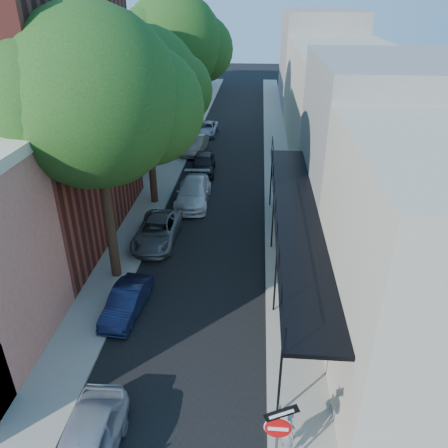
% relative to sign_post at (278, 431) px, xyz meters
% --- Properties ---
extents(road_surface, '(6.00, 64.00, 0.01)m').
position_rel_sign_post_xyz_m(road_surface, '(-3.16, 29.03, -2.03)').
color(road_surface, black).
rests_on(road_surface, ground).
extents(sidewalk_left, '(2.00, 64.00, 0.12)m').
position_rel_sign_post_xyz_m(sidewalk_left, '(-7.16, 29.03, -1.98)').
color(sidewalk_left, gray).
rests_on(sidewalk_left, ground).
extents(sidewalk_right, '(2.00, 64.00, 0.12)m').
position_rel_sign_post_xyz_m(sidewalk_right, '(0.84, 29.03, -1.98)').
color(sidewalk_right, gray).
rests_on(sidewalk_right, ground).
extents(buildings_left, '(10.10, 59.10, 12.00)m').
position_rel_sign_post_xyz_m(buildings_left, '(-12.46, 27.79, 2.90)').
color(buildings_left, tan).
rests_on(buildings_left, ground).
extents(buildings_right, '(9.80, 55.00, 10.00)m').
position_rel_sign_post_xyz_m(buildings_right, '(5.83, 28.51, 2.39)').
color(buildings_right, '#B3AC94').
rests_on(buildings_right, ground).
extents(sign_post, '(0.89, 0.17, 2.99)m').
position_rel_sign_post_xyz_m(sign_post, '(0.00, 0.00, 0.00)').
color(sign_post, '#595B60').
rests_on(sign_post, ground).
extents(oak_near, '(7.48, 6.80, 11.42)m').
position_rel_sign_post_xyz_m(oak_near, '(-6.53, 9.29, 5.84)').
color(oak_near, black).
rests_on(oak_near, ground).
extents(oak_mid, '(6.60, 6.00, 10.20)m').
position_rel_sign_post_xyz_m(oak_mid, '(-6.58, 17.26, 5.02)').
color(oak_mid, black).
rests_on(oak_mid, ground).
extents(oak_far, '(7.70, 7.00, 11.90)m').
position_rel_sign_post_xyz_m(oak_far, '(-6.51, 26.30, 6.22)').
color(oak_far, black).
rests_on(oak_far, ground).
extents(parked_car_b, '(1.50, 3.48, 1.12)m').
position_rel_sign_post_xyz_m(parked_car_b, '(-5.76, 6.54, -1.48)').
color(parked_car_b, '#111837').
rests_on(parked_car_b, ground).
extents(parked_car_c, '(2.06, 4.44, 1.23)m').
position_rel_sign_post_xyz_m(parked_car_c, '(-5.76, 12.32, -1.42)').
color(parked_car_c, slate).
rests_on(parked_car_c, ground).
extents(parked_car_d, '(2.06, 4.85, 1.40)m').
position_rel_sign_post_xyz_m(parked_car_d, '(-4.56, 17.24, -1.34)').
color(parked_car_d, silver).
rests_on(parked_car_d, ground).
extents(parked_car_e, '(1.87, 4.20, 1.40)m').
position_rel_sign_post_xyz_m(parked_car_e, '(-4.56, 22.31, -1.33)').
color(parked_car_e, black).
rests_on(parked_car_e, ground).
extents(parked_car_f, '(1.80, 4.35, 1.40)m').
position_rel_sign_post_xyz_m(parked_car_f, '(-5.76, 26.80, -1.34)').
color(parked_car_f, gray).
rests_on(parked_car_f, ground).
extents(parked_car_g, '(2.00, 4.08, 1.11)m').
position_rel_sign_post_xyz_m(parked_car_g, '(-5.39, 32.07, -1.48)').
color(parked_car_g, '#959AA8').
rests_on(parked_car_g, ground).
extents(pedestrian, '(0.59, 0.70, 1.65)m').
position_rel_sign_post_xyz_m(pedestrian, '(0.34, 0.83, -1.09)').
color(pedestrian, slate).
rests_on(pedestrian, sidewalk_right).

